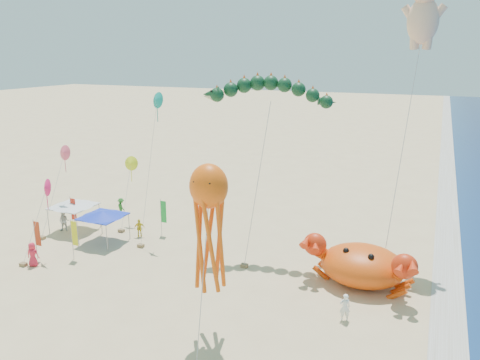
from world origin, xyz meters
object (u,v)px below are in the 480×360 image
canopy_blue (103,214)px  cherub_kite (424,13)px  octopus_kite (209,218)px  crab_inflatable (362,264)px  canopy_white (73,204)px  dragon_kite (269,95)px

canopy_blue → cherub_kite: bearing=18.3°
cherub_kite → octopus_kite: cherub_kite is taller
cherub_kite → octopus_kite: size_ratio=2.07×
cherub_kite → crab_inflatable: bearing=-106.8°
canopy_white → octopus_kite: bearing=-27.1°
crab_inflatable → canopy_blue: (-20.56, -0.88, 0.98)m
dragon_kite → canopy_white: bearing=-170.8°
crab_inflatable → canopy_white: size_ratio=2.12×
cherub_kite → octopus_kite: (-8.79, -15.47, -10.96)m
cherub_kite → canopy_white: size_ratio=5.59×
canopy_white → cherub_kite: bearing=13.4°
crab_inflatable → cherub_kite: 17.63m
crab_inflatable → canopy_blue: size_ratio=2.20×
crab_inflatable → dragon_kite: size_ratio=0.58×
dragon_kite → crab_inflatable: bearing=-20.9°
octopus_kite → canopy_blue: 16.49m
octopus_kite → canopy_blue: bearing=149.8°
dragon_kite → cherub_kite: bearing=20.1°
dragon_kite → canopy_white: dragon_kite is taller
cherub_kite → canopy_blue: bearing=-161.7°
cherub_kite → canopy_white: bearing=-166.6°
crab_inflatable → canopy_blue: 20.60m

